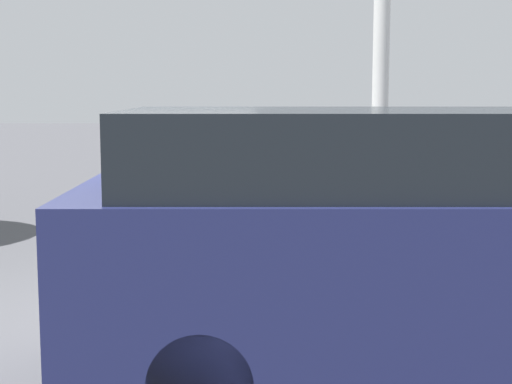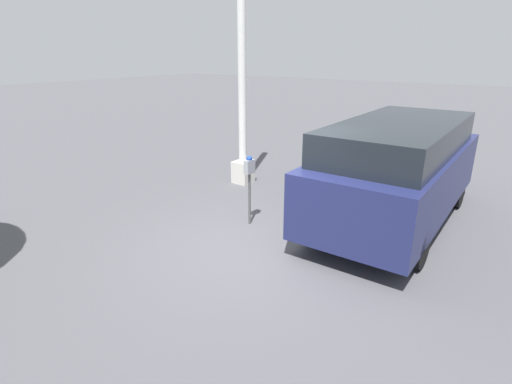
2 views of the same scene
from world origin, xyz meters
name	(u,v)px [view 2 (image 2 of 2)]	position (x,y,z in m)	size (l,w,h in m)	color
ground_plane	(255,247)	(0.00, 0.00, 0.00)	(80.00, 80.00, 0.00)	#4C4C51
parking_meter_near	(249,174)	(0.75, 0.68, 1.00)	(0.21, 0.13, 1.36)	#4C4C4C
lamp_post	(242,88)	(2.72, 2.36, 2.35)	(0.44, 0.44, 6.19)	beige
parked_van	(398,169)	(2.46, -1.52, 1.08)	(5.06, 1.99, 1.98)	navy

